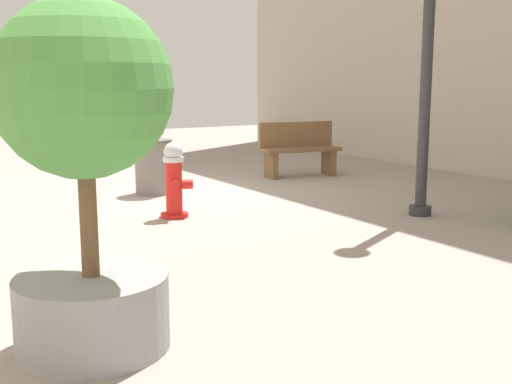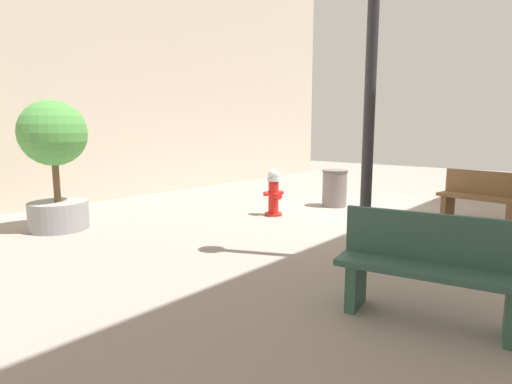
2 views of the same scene
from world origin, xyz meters
The scene contains 8 objects.
ground_plane centered at (0.00, 0.00, 0.00)m, with size 23.40×23.40×0.00m, color gray.
building_facade_right centered at (5.45, 2.70, 3.70)m, with size 0.70×18.00×7.41m, color beige.
fire_hydrant centered at (0.92, 1.45, 0.47)m, with size 0.41×0.43×0.94m.
bench_near centered at (-2.37, -0.51, 0.48)m, with size 1.46×0.67×0.95m.
bench_far centered at (-2.95, 4.12, 0.49)m, with size 1.65×0.73×0.95m.
planter_tree centered at (3.01, 4.76, 1.28)m, with size 1.09×1.09×2.19m.
street_lamp centered at (-1.77, 2.97, 2.78)m, with size 0.36×0.36×4.54m.
trash_bin centered at (0.51, -0.23, 0.41)m, with size 0.57×0.57×0.82m.
Camera 2 is at (-4.04, 7.78, 1.69)m, focal length 28.68 mm.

